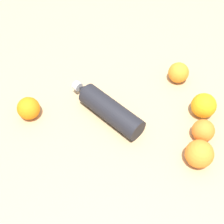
% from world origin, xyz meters
% --- Properties ---
extents(ground_plane, '(2.40, 2.40, 0.00)m').
position_xyz_m(ground_plane, '(0.00, 0.00, 0.00)').
color(ground_plane, tan).
extents(water_bottle, '(0.29, 0.11, 0.07)m').
position_xyz_m(water_bottle, '(0.02, 0.05, 0.04)').
color(water_bottle, black).
rests_on(water_bottle, ground_plane).
extents(orange_0, '(0.07, 0.07, 0.07)m').
position_xyz_m(orange_0, '(0.17, 0.25, 0.04)').
color(orange_0, orange).
rests_on(orange_0, ground_plane).
extents(orange_1, '(0.08, 0.08, 0.08)m').
position_xyz_m(orange_1, '(-0.28, -0.06, 0.04)').
color(orange_1, orange).
rests_on(orange_1, ground_plane).
extents(orange_2, '(0.07, 0.07, 0.07)m').
position_xyz_m(orange_2, '(-0.23, -0.14, 0.03)').
color(orange_2, orange).
rests_on(orange_2, ground_plane).
extents(orange_3, '(0.07, 0.07, 0.07)m').
position_xyz_m(orange_3, '(-0.01, -0.25, 0.04)').
color(orange_3, orange).
rests_on(orange_3, ground_plane).
extents(orange_4, '(0.08, 0.08, 0.08)m').
position_xyz_m(orange_4, '(-0.17, -0.21, 0.04)').
color(orange_4, orange).
rests_on(orange_4, ground_plane).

